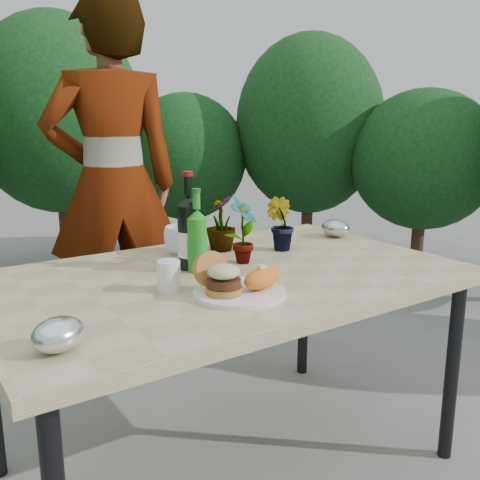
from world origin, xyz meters
TOP-DOWN VIEW (x-y plane):
  - ground at (0.00, 0.00)m, footprint 80.00×80.00m
  - patio_table at (0.00, 0.00)m, footprint 1.60×1.00m
  - shrub_hedge at (0.20, 1.49)m, footprint 6.81×5.15m
  - dinner_plate at (-0.10, -0.22)m, footprint 0.28×0.28m
  - burger_stack at (-0.15, -0.20)m, footprint 0.11×0.16m
  - sweet_potato at (-0.03, -0.24)m, footprint 0.17×0.12m
  - grilled_veg at (-0.08, -0.13)m, footprint 0.08×0.05m
  - wine_bottle at (-0.08, 0.12)m, footprint 0.08×0.08m
  - sparkling_water at (-0.08, 0.07)m, footprint 0.07×0.07m
  - plastic_cup at (-0.25, -0.07)m, footprint 0.07×0.07m
  - seedling_left at (0.11, 0.07)m, footprint 0.16×0.14m
  - seedling_mid at (0.35, 0.16)m, footprint 0.13×0.14m
  - seedling_right at (0.15, 0.28)m, footprint 0.17×0.17m
  - blue_bowl at (-0.01, 0.31)m, footprint 0.16×0.16m
  - foil_packet_left at (-0.66, -0.32)m, footprint 0.17×0.16m
  - foil_packet_right at (0.70, 0.20)m, footprint 0.13×0.15m
  - person at (0.03, 1.11)m, footprint 0.76×0.57m

SIDE VIEW (x-z plane):
  - ground at x=0.00m, z-range 0.00..0.00m
  - patio_table at x=0.00m, z-range 0.32..1.07m
  - dinner_plate at x=-0.10m, z-range 0.75..0.76m
  - grilled_veg at x=-0.08m, z-range 0.76..0.79m
  - foil_packet_left at x=-0.66m, z-range 0.75..0.83m
  - foil_packet_right at x=0.70m, z-range 0.75..0.83m
  - sweet_potato at x=-0.03m, z-range 0.77..0.83m
  - plastic_cup at x=-0.25m, z-range 0.75..0.84m
  - blue_bowl at x=-0.01m, z-range 0.75..0.86m
  - burger_stack at x=-0.15m, z-range 0.75..0.87m
  - seedling_mid at x=0.35m, z-range 0.75..0.96m
  - sparkling_water at x=-0.08m, z-range 0.71..1.00m
  - seedling_right at x=0.15m, z-range 0.75..0.97m
  - seedling_left at x=0.11m, z-range 0.75..1.00m
  - wine_bottle at x=-0.08m, z-range 0.70..1.05m
  - person at x=0.03m, z-range 0.00..1.87m
  - shrub_hedge at x=0.20m, z-range 0.07..2.16m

